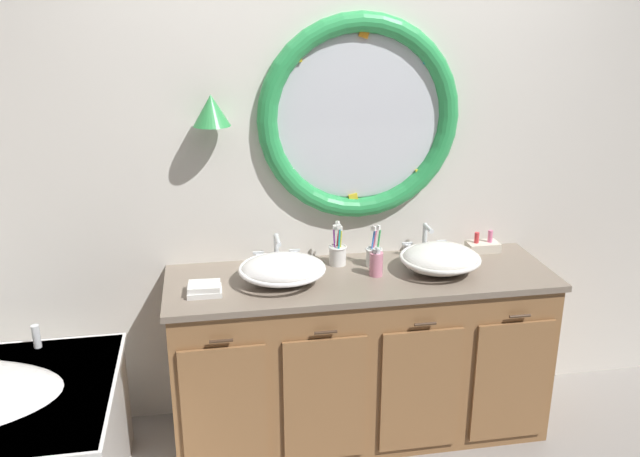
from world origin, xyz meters
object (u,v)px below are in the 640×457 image
object	(u,v)px
sink_basin_left	(282,269)
folded_hand_towel	(204,289)
sink_basin_right	(440,258)
toothbrush_holder_left	(338,253)
toothbrush_holder_right	(374,255)
toiletry_basket	(483,246)
soap_dispenser	(376,263)

from	to	relation	value
sink_basin_left	folded_hand_towel	world-z (taller)	sink_basin_left
sink_basin_right	toothbrush_holder_left	distance (m)	0.49
sink_basin_right	folded_hand_towel	xyz separation A→B (m)	(-1.11, -0.06, -0.04)
sink_basin_right	toothbrush_holder_right	world-z (taller)	toothbrush_holder_right
toiletry_basket	soap_dispenser	bearing A→B (deg)	-160.94
sink_basin_right	folded_hand_towel	bearing A→B (deg)	-176.78
sink_basin_left	sink_basin_right	bearing A→B (deg)	0.00
soap_dispenser	folded_hand_towel	distance (m)	0.80
soap_dispenser	sink_basin_right	bearing A→B (deg)	-1.98
toothbrush_holder_right	soap_dispenser	bearing A→B (deg)	-99.16
toothbrush_holder_left	toiletry_basket	xyz separation A→B (m)	(0.77, 0.05, -0.03)
sink_basin_left	soap_dispenser	xyz separation A→B (m)	(0.44, 0.01, -0.01)
sink_basin_left	soap_dispenser	size ratio (longest dim) A/B	2.78
sink_basin_left	toothbrush_holder_left	bearing A→B (deg)	30.97
folded_hand_towel	toothbrush_holder_right	bearing A→B (deg)	13.15
toothbrush_holder_right	toothbrush_holder_left	bearing A→B (deg)	164.41
sink_basin_right	toiletry_basket	size ratio (longest dim) A/B	2.38
toothbrush_holder_left	toothbrush_holder_right	size ratio (longest dim) A/B	1.05
toothbrush_holder_left	toothbrush_holder_right	distance (m)	0.18
toothbrush_holder_left	toiletry_basket	bearing A→B (deg)	3.65
sink_basin_right	soap_dispenser	size ratio (longest dim) A/B	2.68
toothbrush_holder_right	soap_dispenser	size ratio (longest dim) A/B	1.45
sink_basin_left	toothbrush_holder_left	xyz separation A→B (m)	(0.29, 0.18, -0.01)
toothbrush_holder_left	soap_dispenser	xyz separation A→B (m)	(0.15, -0.17, 0.00)
sink_basin_right	toothbrush_holder_left	bearing A→B (deg)	159.06
sink_basin_right	toiletry_basket	world-z (taller)	sink_basin_right
sink_basin_right	toothbrush_holder_right	distance (m)	0.32
sink_basin_left	toothbrush_holder_right	xyz separation A→B (m)	(0.46, 0.13, -0.01)
sink_basin_left	folded_hand_towel	xyz separation A→B (m)	(-0.35, -0.06, -0.04)
soap_dispenser	sink_basin_left	bearing A→B (deg)	-178.62
toothbrush_holder_left	folded_hand_towel	bearing A→B (deg)	-159.78
sink_basin_right	toiletry_basket	distance (m)	0.39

